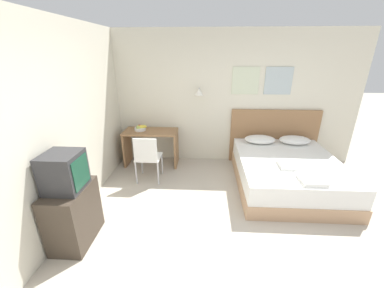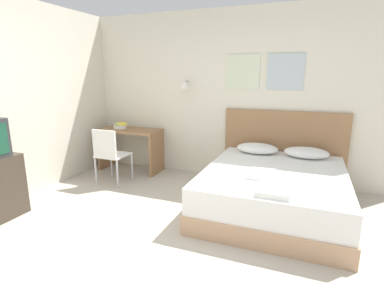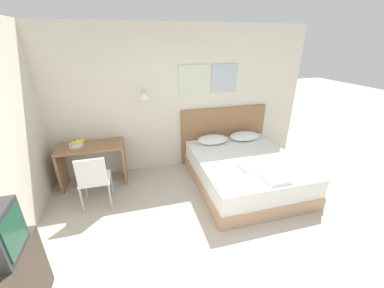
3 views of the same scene
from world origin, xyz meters
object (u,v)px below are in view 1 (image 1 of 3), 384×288
Objects in this scene: bed at (287,173)px; desk at (151,141)px; fruit_bowl at (140,128)px; folded_towel_near_foot at (288,165)px; pillow_right at (295,140)px; headboard at (273,136)px; television at (64,172)px; pillow_left at (260,139)px; desk_chair at (147,156)px; tv_stand at (73,215)px; folded_towel_mid_bed at (312,180)px.

bed is 2.66m from desk.
folded_towel_near_foot is at bearing -21.76° from fruit_bowl.
pillow_right is at bearing 66.42° from folded_towel_near_foot.
headboard is 1.67× the size of desk.
pillow_left is at bearing 39.36° from television.
pillow_left is (-0.34, 0.74, 0.34)m from bed.
desk_chair is at bearing -161.10° from pillow_left.
pillow_left is 1.00× the size of pillow_right.
fruit_bowl is 0.58× the size of television.
television reaches higher than tv_stand.
tv_stand is (-3.10, -0.71, -0.18)m from folded_towel_mid_bed.
pillow_right reaches higher than folded_towel_near_foot.
pillow_right reaches higher than folded_towel_mid_bed.
desk is 1.23× the size of desk_chair.
pillow_left is at bearing 105.61° from folded_towel_mid_bed.
headboard is 2.41× the size of tv_stand.
bed is 3.36m from tv_stand.
pillow_left is 2.23m from desk_chair.
desk is (-2.54, 0.74, 0.25)m from bed.
folded_towel_near_foot is 0.36× the size of desk_chair.
headboard is 5.12× the size of folded_towel_mid_bed.
folded_towel_near_foot is 2.36m from desk_chair.
bed is at bearing -15.41° from fruit_bowl.
pillow_right is at bearing 0.01° from desk.
folded_towel_mid_bed is at bearing -87.61° from headboard.
pillow_right is at bearing -39.10° from headboard.
tv_stand is at bearing -146.85° from pillow_right.
tv_stand is at bearing -158.25° from folded_towel_near_foot.
desk is 4.13× the size of fruit_bowl.
bed is at bearing -0.40° from desk_chair.
fruit_bowl reaches higher than desk.
pillow_left is 3.49m from television.
headboard reaches higher than folded_towel_mid_bed.
fruit_bowl is (-2.64, 1.05, 0.23)m from folded_towel_near_foot.
desk_chair reaches higher than tv_stand.
folded_towel_near_foot is 0.29× the size of desk.
desk is 2.26m from tv_stand.
bed is at bearing -65.22° from pillow_left.
fruit_bowl is (-2.75, 0.76, 0.52)m from bed.
folded_towel_mid_bed is (0.07, -1.76, -0.01)m from headboard.
desk_chair is 1.59m from tv_stand.
desk is (-2.20, -0.00, -0.09)m from pillow_left.
desk is (-2.62, 1.49, -0.05)m from folded_towel_mid_bed.
fruit_bowl is at bearing 83.06° from television.
pillow_right is at bearing 0.00° from pillow_left.
folded_towel_near_foot is 0.70× the size of television.
desk is at bearing -5.30° from fruit_bowl.
fruit_bowl is (-0.30, 0.74, 0.27)m from desk_chair.
headboard is (0.00, 1.02, 0.31)m from bed.
fruit_bowl is at bearing 164.59° from bed.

